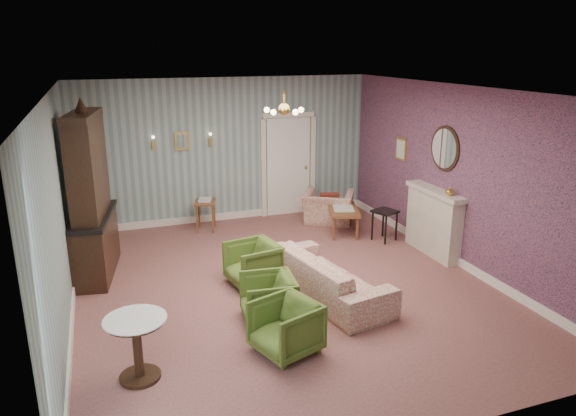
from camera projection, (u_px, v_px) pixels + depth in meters
name	position (u px, v px, depth m)	size (l,w,h in m)	color
floor	(284.00, 286.00, 8.08)	(7.00, 7.00, 0.00)	#895650
ceiling	(284.00, 90.00, 7.24)	(7.00, 7.00, 0.00)	white
wall_back	(227.00, 151.00, 10.82)	(6.00, 6.00, 0.00)	slate
wall_front	(421.00, 297.00, 4.51)	(6.00, 6.00, 0.00)	slate
wall_left	(58.00, 215.00, 6.69)	(7.00, 7.00, 0.00)	slate
wall_right	(459.00, 177.00, 8.63)	(7.00, 7.00, 0.00)	slate
wall_right_floral	(459.00, 177.00, 8.62)	(7.00, 7.00, 0.00)	#AF5767
door	(288.00, 164.00, 11.31)	(1.12, 0.12, 2.16)	white
olive_chair_a	(286.00, 325.00, 6.25)	(0.68, 0.64, 0.70)	#486423
olive_chair_b	(268.00, 296.00, 6.98)	(0.67, 0.63, 0.69)	#486423
olive_chair_c	(253.00, 262.00, 8.04)	(0.71, 0.66, 0.73)	#486423
sofa_chintz	(328.00, 268.00, 7.65)	(2.18, 0.64, 0.85)	#9B433E
wingback_chair	(328.00, 202.00, 10.90)	(0.98, 0.64, 0.86)	#9B433E
dresser	(89.00, 192.00, 8.14)	(0.56, 1.62, 2.71)	black
fireplace	(433.00, 222.00, 9.20)	(0.30, 1.40, 1.16)	beige
mantel_vase	(450.00, 191.00, 8.64)	(0.15, 0.15, 0.15)	gold
oval_mirror	(445.00, 148.00, 8.86)	(0.04, 0.76, 0.84)	white
framed_print	(401.00, 149.00, 10.15)	(0.04, 0.34, 0.42)	gold
coffee_table	(343.00, 220.00, 10.32)	(0.54, 0.98, 0.50)	brown
side_table_black	(384.00, 225.00, 9.90)	(0.39, 0.39, 0.58)	black
pedestal_table	(138.00, 348.00, 5.74)	(0.67, 0.67, 0.73)	black
nesting_table	(206.00, 214.00, 10.47)	(0.39, 0.50, 0.65)	brown
gilt_mirror_back	(182.00, 141.00, 10.42)	(0.28, 0.06, 0.36)	gold
sconce_left	(153.00, 143.00, 10.22)	(0.16, 0.12, 0.30)	gold
sconce_right	(210.00, 140.00, 10.58)	(0.16, 0.12, 0.30)	gold
chandelier	(284.00, 111.00, 7.32)	(0.56, 0.56, 0.36)	gold
burgundy_cushion	(329.00, 202.00, 10.73)	(0.38, 0.10, 0.38)	maroon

